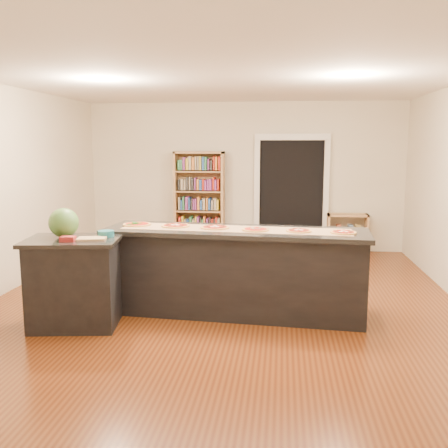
# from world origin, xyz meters

# --- Properties ---
(room) EXTENTS (6.00, 7.00, 2.80)m
(room) POSITION_xyz_m (0.00, 0.00, 1.40)
(room) COLOR beige
(room) RESTS_ON ground
(doorway) EXTENTS (1.40, 0.09, 2.21)m
(doorway) POSITION_xyz_m (0.90, 3.46, 1.20)
(doorway) COLOR black
(doorway) RESTS_ON room
(kitchen_island) EXTENTS (3.09, 0.84, 1.02)m
(kitchen_island) POSITION_xyz_m (0.19, -0.30, 0.51)
(kitchen_island) COLOR black
(kitchen_island) RESTS_ON ground
(side_counter) EXTENTS (1.00, 0.73, 0.99)m
(side_counter) POSITION_xyz_m (-1.53, -0.94, 0.50)
(side_counter) COLOR black
(side_counter) RESTS_ON ground
(bookshelf) EXTENTS (0.94, 0.33, 1.88)m
(bookshelf) POSITION_xyz_m (-0.83, 3.28, 0.94)
(bookshelf) COLOR tan
(bookshelf) RESTS_ON ground
(low_shelf) EXTENTS (0.74, 0.32, 0.74)m
(low_shelf) POSITION_xyz_m (1.94, 3.29, 0.37)
(low_shelf) COLOR tan
(low_shelf) RESTS_ON ground
(waste_bin) EXTENTS (0.23, 0.23, 0.34)m
(waste_bin) POSITION_xyz_m (-0.13, 3.13, 0.17)
(waste_bin) COLOR #566DC1
(waste_bin) RESTS_ON ground
(kraft_paper) EXTENTS (2.71, 0.68, 0.00)m
(kraft_paper) POSITION_xyz_m (0.19, -0.29, 1.02)
(kraft_paper) COLOR #AB7D58
(kraft_paper) RESTS_ON kitchen_island
(watermelon) EXTENTS (0.32, 0.32, 0.32)m
(watermelon) POSITION_xyz_m (-1.65, -0.88, 1.15)
(watermelon) COLOR #144214
(watermelon) RESTS_ON side_counter
(cutting_board) EXTENTS (0.34, 0.26, 0.02)m
(cutting_board) POSITION_xyz_m (-1.30, -0.97, 1.00)
(cutting_board) COLOR tan
(cutting_board) RESTS_ON side_counter
(package_red) EXTENTS (0.16, 0.12, 0.05)m
(package_red) POSITION_xyz_m (-1.51, -1.11, 1.02)
(package_red) COLOR maroon
(package_red) RESTS_ON side_counter
(package_teal) EXTENTS (0.18, 0.18, 0.07)m
(package_teal) POSITION_xyz_m (-1.21, -0.79, 1.02)
(package_teal) COLOR #195966
(package_teal) RESTS_ON side_counter
(pizza_a) EXTENTS (0.34, 0.34, 0.02)m
(pizza_a) POSITION_xyz_m (-1.04, -0.16, 1.03)
(pizza_a) COLOR tan
(pizza_a) RESTS_ON kitchen_island
(pizza_b) EXTENTS (0.33, 0.33, 0.02)m
(pizza_b) POSITION_xyz_m (-0.54, -0.20, 1.03)
(pizza_b) COLOR tan
(pizza_b) RESTS_ON kitchen_island
(pizza_c) EXTENTS (0.33, 0.33, 0.02)m
(pizza_c) POSITION_xyz_m (-0.05, -0.27, 1.03)
(pizza_c) COLOR tan
(pizza_c) RESTS_ON kitchen_island
(pizza_d) EXTENTS (0.32, 0.32, 0.02)m
(pizza_d) POSITION_xyz_m (0.44, -0.37, 1.03)
(pizza_d) COLOR tan
(pizza_d) RESTS_ON kitchen_island
(pizza_e) EXTENTS (0.30, 0.30, 0.02)m
(pizza_e) POSITION_xyz_m (0.93, -0.39, 1.03)
(pizza_e) COLOR tan
(pizza_e) RESTS_ON kitchen_island
(pizza_f) EXTENTS (0.29, 0.29, 0.02)m
(pizza_f) POSITION_xyz_m (1.42, -0.45, 1.03)
(pizza_f) COLOR tan
(pizza_f) RESTS_ON kitchen_island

